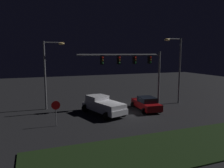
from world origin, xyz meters
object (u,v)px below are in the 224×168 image
at_px(pickup_truck, 103,104).
at_px(street_lamp_left, 49,67).
at_px(stop_sign, 56,109).
at_px(street_lamp_right, 177,63).
at_px(traffic_signal_gantry, 135,64).
at_px(car_sedan, 146,104).

bearing_deg(pickup_truck, street_lamp_left, 33.44).
bearing_deg(stop_sign, street_lamp_left, 89.08).
relative_size(pickup_truck, street_lamp_right, 0.71).
bearing_deg(traffic_signal_gantry, street_lamp_left, 167.36).
distance_m(pickup_truck, street_lamp_left, 7.42).
relative_size(car_sedan, street_lamp_left, 0.60).
height_order(street_lamp_left, stop_sign, street_lamp_left).
bearing_deg(traffic_signal_gantry, pickup_truck, -157.32).
relative_size(traffic_signal_gantry, street_lamp_left, 1.36).
distance_m(pickup_truck, traffic_signal_gantry, 6.43).
xyz_separation_m(pickup_truck, stop_sign, (-5.00, -2.31, 0.56)).
relative_size(traffic_signal_gantry, stop_sign, 4.63).
relative_size(traffic_signal_gantry, street_lamp_right, 1.27).
relative_size(pickup_truck, street_lamp_left, 0.76).
height_order(traffic_signal_gantry, street_lamp_left, street_lamp_left).
bearing_deg(street_lamp_left, stop_sign, -90.92).
xyz_separation_m(traffic_signal_gantry, street_lamp_left, (-9.52, 2.14, -0.23)).
relative_size(pickup_truck, stop_sign, 2.58).
bearing_deg(traffic_signal_gantry, car_sedan, -80.28).
bearing_deg(street_lamp_left, traffic_signal_gantry, -12.64).
xyz_separation_m(street_lamp_right, stop_sign, (-15.12, -3.70, -3.54)).
bearing_deg(stop_sign, car_sedan, 11.49).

